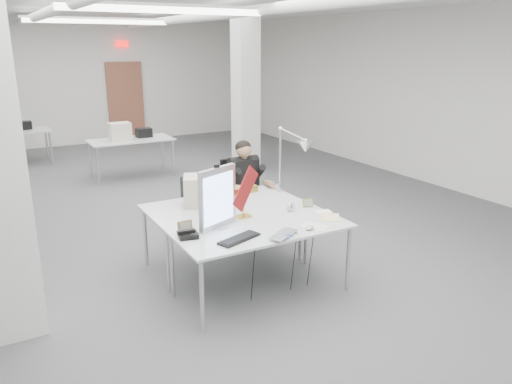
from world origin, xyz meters
The scene contains 22 objects.
room_shell centered at (0.04, 0.13, 1.69)m, with size 10.04×14.04×3.24m.
desk_main centered at (0.00, -2.50, 0.74)m, with size 1.80×0.90×0.03m, color silver.
desk_second centered at (0.00, -1.60, 0.74)m, with size 1.80×0.90×0.03m, color silver.
bg_desk_a centered at (0.20, 3.00, 0.74)m, with size 1.60×0.80×0.03m, color silver.
bg_desk_b centered at (-1.80, 5.20, 0.74)m, with size 1.60×0.80×0.03m, color silver.
office_chair centered at (0.61, -0.91, 0.52)m, with size 0.51×0.51×1.04m, color black, non-canonical shape.
seated_person centered at (0.61, -0.96, 0.90)m, with size 0.50×0.63×0.94m, color black, non-canonical shape.
monitor centered at (-0.39, -2.28, 1.07)m, with size 0.50×0.05×0.63m, color #B8B8BD.
pennant centered at (-0.08, -2.32, 1.13)m, with size 0.45×0.01×0.19m, color maroon.
keyboard centered at (-0.36, -2.70, 0.77)m, with size 0.45×0.15×0.02m, color black.
laptop centered at (0.08, -2.88, 0.77)m, with size 0.37×0.24×0.03m, color #A9A9AD.
mouse centered at (0.38, -2.81, 0.78)m, with size 0.10×0.06×0.04m, color #A4A5A9.
bankers_lamp centered at (-0.02, -2.14, 0.92)m, with size 0.28×0.11×0.32m, color gold, non-canonical shape.
desk_phone centered at (-0.76, -2.40, 0.78)m, with size 0.18×0.17×0.05m, color black.
picture_frame_left centered at (-0.74, -2.26, 0.81)m, with size 0.15×0.01×0.12m, color #946640.
picture_frame_right centered at (0.79, -2.19, 0.80)m, with size 0.13×0.01×0.10m, color #9D8143.
desk_clock centered at (0.54, -2.22, 0.81)m, with size 0.11×0.11×0.03m, color #B1B1B6.
paper_stack_a centered at (0.48, -2.76, 0.76)m, with size 0.19×0.27×0.01m, color silver.
paper_stack_b centered at (0.79, -2.62, 0.76)m, with size 0.18×0.25×0.01m, color #E6D389.
paper_stack_c centered at (0.84, -2.42, 0.76)m, with size 0.18×0.12×0.01m, color white.
beige_monitor centered at (-0.25, -1.52, 0.93)m, with size 0.36×0.35×0.35m, color #BEB39D.
architect_lamp centered at (0.85, -1.73, 1.18)m, with size 0.23×0.66×0.85m, color silver, non-canonical shape.
Camera 1 is at (-2.39, -6.65, 2.55)m, focal length 35.00 mm.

